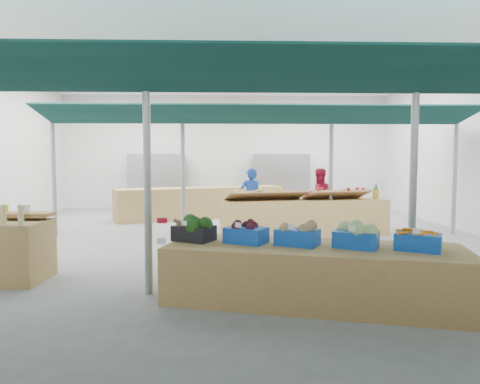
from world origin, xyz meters
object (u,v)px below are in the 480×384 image
Objects in this scene: veg_counter at (313,274)px; vendor_right at (319,198)px; fruit_counter at (303,217)px; vendor_left at (251,198)px.

vendor_right is (1.36, 6.02, 0.43)m from veg_counter.
veg_counter is at bearing 70.68° from vendor_right.
fruit_counter is 1.67m from vendor_left.
vendor_right is (1.80, 0.00, 0.00)m from vendor_left.
veg_counter is 6.06m from vendor_left.
veg_counter is 2.30× the size of vendor_right.
veg_counter is at bearing -105.38° from fruit_counter.
vendor_left is at bearing -6.58° from vendor_right.
veg_counter is 6.19m from vendor_right.
fruit_counter is at bearing 54.81° from vendor_right.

